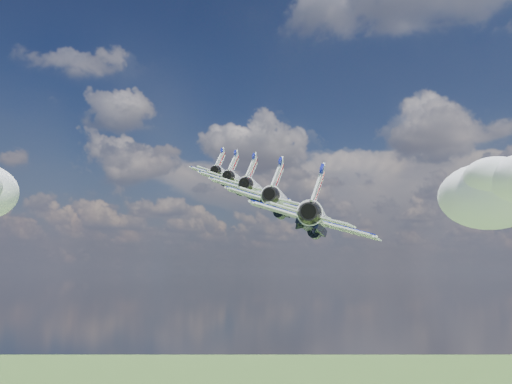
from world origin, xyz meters
The scene contains 6 objects.
cloud_far centered at (-5.19, 207.71, 180.88)m, with size 70.69×55.54×27.77m, color white.
jet_0 centered at (-30.78, 0.10, 161.06)m, with size 11.32×16.76×5.01m, color white, non-canonical shape.
jet_1 centered at (-22.02, -9.37, 157.95)m, with size 11.32×16.76×5.01m, color silver, non-canonical shape.
jet_2 centered at (-13.25, -18.85, 154.85)m, with size 11.32×16.76×5.01m, color silver, non-canonical shape.
jet_3 centered at (-4.48, -28.33, 151.75)m, with size 11.32×16.76×5.01m, color silver, non-canonical shape.
jet_4 centered at (4.29, -37.81, 148.64)m, with size 11.32×16.76×5.01m, color white, non-canonical shape.
Camera 1 is at (25.93, -85.92, 143.93)m, focal length 40.00 mm.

